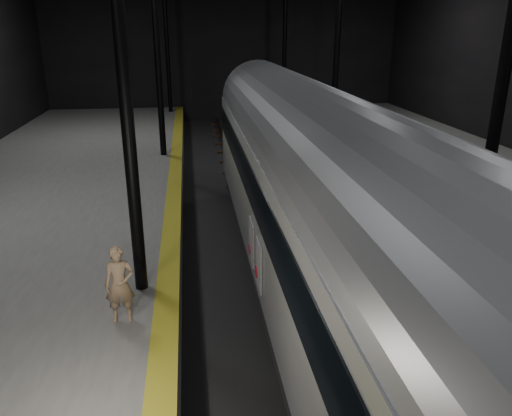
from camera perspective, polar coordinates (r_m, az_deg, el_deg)
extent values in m
plane|color=black|center=(15.33, 2.91, -4.19)|extent=(44.00, 44.00, 0.00)
cube|color=#545452|center=(15.68, -25.18, -3.63)|extent=(9.00, 43.80, 1.00)
cube|color=#545452|center=(18.02, 27.10, -0.98)|extent=(9.00, 43.80, 1.00)
cube|color=olive|center=(14.73, -9.56, -1.26)|extent=(0.50, 43.80, 0.01)
cube|color=#3F3328|center=(15.15, 0.24, -3.76)|extent=(0.08, 43.00, 0.14)
cube|color=#3F3328|center=(15.40, 5.56, -3.45)|extent=(0.08, 43.00, 0.14)
cube|color=black|center=(15.31, 2.91, -3.98)|extent=(2.40, 42.00, 0.12)
cylinder|color=black|center=(9.82, -15.23, 17.76)|extent=(0.26, 0.26, 10.00)
cylinder|color=black|center=(11.68, 26.97, 16.62)|extent=(0.26, 0.26, 10.00)
cylinder|color=black|center=(21.78, -11.36, 18.90)|extent=(0.26, 0.26, 10.00)
cylinder|color=black|center=(22.68, 9.33, 19.04)|extent=(0.26, 0.26, 10.00)
cylinder|color=black|center=(33.76, -10.22, 19.21)|extent=(0.26, 0.26, 10.00)
cylinder|color=black|center=(34.35, 3.31, 19.48)|extent=(0.26, 0.26, 10.00)
cube|color=#9B9FA3|center=(10.81, 6.96, -1.17)|extent=(2.72, 18.78, 2.82)
cube|color=black|center=(11.56, 6.59, -9.35)|extent=(2.49, 18.41, 0.80)
cube|color=black|center=(10.60, 7.10, 2.15)|extent=(2.78, 18.50, 0.85)
cylinder|color=slate|center=(10.39, 7.28, 6.10)|extent=(2.67, 18.59, 2.67)
cube|color=black|center=(17.58, 1.41, 0.06)|extent=(1.69, 2.07, 0.33)
cube|color=silver|center=(9.94, 0.32, -6.53)|extent=(0.04, 0.70, 0.99)
cube|color=silver|center=(10.95, -0.50, -3.92)|extent=(0.04, 0.70, 0.99)
cylinder|color=#B11527|center=(10.19, 0.07, -7.30)|extent=(0.03, 0.24, 0.24)
cylinder|color=#B11527|center=(11.20, -0.71, -4.68)|extent=(0.03, 0.24, 0.24)
imported|color=#94785B|center=(9.72, -15.30, -8.42)|extent=(0.58, 0.40, 1.52)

